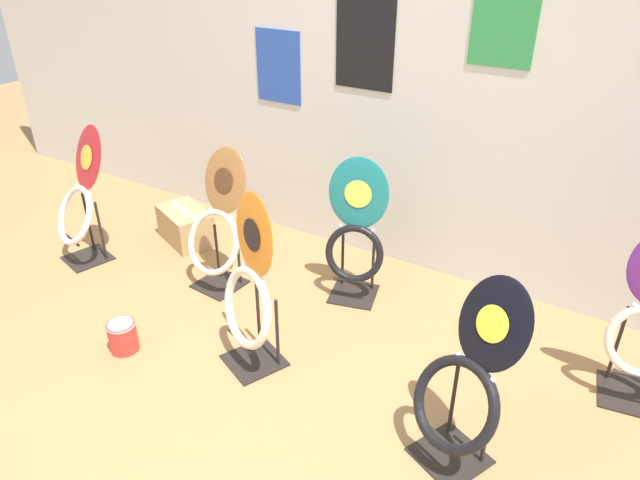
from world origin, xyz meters
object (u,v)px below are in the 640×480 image
(paint_can, at_px, (123,336))
(toilet_seat_display_orange_sun, at_px, (250,293))
(toilet_seat_display_jazz_black, at_px, (465,387))
(storage_box, at_px, (186,226))
(toilet_seat_display_woodgrain, at_px, (218,227))
(toilet_seat_display_teal_sax, at_px, (356,234))
(toilet_seat_display_crimson_swirl, at_px, (80,203))

(paint_can, bearing_deg, toilet_seat_display_orange_sun, 23.58)
(toilet_seat_display_jazz_black, relative_size, storage_box, 1.71)
(toilet_seat_display_woodgrain, distance_m, storage_box, 0.72)
(toilet_seat_display_orange_sun, xyz_separation_m, paint_can, (-0.67, -0.29, -0.34))
(toilet_seat_display_teal_sax, bearing_deg, paint_can, -126.00)
(toilet_seat_display_orange_sun, relative_size, toilet_seat_display_crimson_swirl, 1.06)
(storage_box, bearing_deg, toilet_seat_display_teal_sax, 1.28)
(toilet_seat_display_jazz_black, distance_m, storage_box, 2.50)
(toilet_seat_display_orange_sun, distance_m, toilet_seat_display_teal_sax, 0.85)
(toilet_seat_display_crimson_swirl, xyz_separation_m, toilet_seat_display_teal_sax, (1.78, 0.56, 0.01))
(toilet_seat_display_woodgrain, distance_m, toilet_seat_display_teal_sax, 0.85)
(toilet_seat_display_orange_sun, height_order, storage_box, toilet_seat_display_orange_sun)
(toilet_seat_display_orange_sun, bearing_deg, toilet_seat_display_teal_sax, 79.74)
(toilet_seat_display_crimson_swirl, relative_size, storage_box, 1.84)
(toilet_seat_display_teal_sax, bearing_deg, toilet_seat_display_crimson_swirl, -162.61)
(storage_box, bearing_deg, toilet_seat_display_crimson_swirl, -127.48)
(toilet_seat_display_woodgrain, bearing_deg, toilet_seat_display_orange_sun, -38.27)
(toilet_seat_display_jazz_black, height_order, paint_can, toilet_seat_display_jazz_black)
(toilet_seat_display_woodgrain, xyz_separation_m, storage_box, (-0.59, 0.30, -0.29))
(toilet_seat_display_crimson_swirl, height_order, storage_box, toilet_seat_display_crimson_swirl)
(toilet_seat_display_jazz_black, relative_size, toilet_seat_display_crimson_swirl, 0.93)
(toilet_seat_display_orange_sun, xyz_separation_m, storage_box, (-1.23, 0.80, -0.31))
(toilet_seat_display_orange_sun, distance_m, toilet_seat_display_crimson_swirl, 1.65)
(toilet_seat_display_orange_sun, relative_size, toilet_seat_display_woodgrain, 1.09)
(toilet_seat_display_teal_sax, relative_size, storage_box, 1.81)
(paint_can, relative_size, storage_box, 0.35)
(toilet_seat_display_orange_sun, bearing_deg, toilet_seat_display_crimson_swirl, 170.43)
(toilet_seat_display_teal_sax, height_order, paint_can, toilet_seat_display_teal_sax)
(toilet_seat_display_crimson_swirl, height_order, toilet_seat_display_teal_sax, toilet_seat_display_crimson_swirl)
(toilet_seat_display_crimson_swirl, distance_m, toilet_seat_display_teal_sax, 1.87)
(toilet_seat_display_crimson_swirl, distance_m, paint_can, 1.17)
(toilet_seat_display_crimson_swirl, xyz_separation_m, paint_can, (0.97, -0.57, -0.33))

